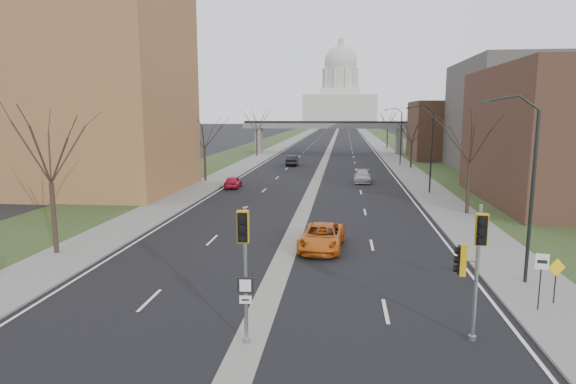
% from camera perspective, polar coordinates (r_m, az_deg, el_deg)
% --- Properties ---
extents(ground, '(700.00, 700.00, 0.00)m').
position_cam_1_polar(ground, '(18.89, -3.87, -15.66)').
color(ground, black).
rests_on(ground, ground).
extents(road_surface, '(20.00, 600.00, 0.01)m').
position_cam_1_polar(road_surface, '(167.05, 5.55, 6.54)').
color(road_surface, black).
rests_on(road_surface, ground).
extents(median_strip, '(1.20, 600.00, 0.02)m').
position_cam_1_polar(median_strip, '(167.05, 5.55, 6.54)').
color(median_strip, gray).
rests_on(median_strip, ground).
extents(sidewalk_right, '(4.00, 600.00, 0.12)m').
position_cam_1_polar(sidewalk_right, '(167.25, 9.69, 6.47)').
color(sidewalk_right, gray).
rests_on(sidewalk_right, ground).
extents(sidewalk_left, '(4.00, 600.00, 0.12)m').
position_cam_1_polar(sidewalk_left, '(167.70, 1.42, 6.61)').
color(sidewalk_left, gray).
rests_on(sidewalk_left, ground).
extents(grass_verge_right, '(8.00, 600.00, 0.10)m').
position_cam_1_polar(grass_verge_right, '(167.67, 11.75, 6.41)').
color(grass_verge_right, '#273B1B').
rests_on(grass_verge_right, ground).
extents(grass_verge_left, '(8.00, 600.00, 0.10)m').
position_cam_1_polar(grass_verge_left, '(168.35, -0.63, 6.62)').
color(grass_verge_left, '#273B1B').
rests_on(grass_verge_left, ground).
extents(apartment_building, '(25.00, 16.00, 22.00)m').
position_cam_1_polar(apartment_building, '(55.26, -25.84, 11.55)').
color(apartment_building, '#98663C').
rests_on(apartment_building, ground).
extents(commercial_block_mid, '(18.00, 22.00, 15.00)m').
position_cam_1_polar(commercial_block_mid, '(73.16, 26.71, 7.97)').
color(commercial_block_mid, '#4F4D49').
rests_on(commercial_block_mid, ground).
extents(commercial_block_far, '(14.00, 14.00, 10.00)m').
position_cam_1_polar(commercial_block_far, '(88.89, 18.97, 6.90)').
color(commercial_block_far, '#4F3125').
rests_on(commercial_block_far, ground).
extents(pedestrian_bridge, '(34.00, 3.00, 6.45)m').
position_cam_1_polar(pedestrian_bridge, '(96.93, 4.76, 7.44)').
color(pedestrian_bridge, slate).
rests_on(pedestrian_bridge, ground).
extents(capitol, '(48.00, 42.00, 55.75)m').
position_cam_1_polar(capitol, '(337.01, 6.18, 11.07)').
color(capitol, beige).
rests_on(capitol, ground).
extents(streetlight_near, '(2.61, 0.20, 8.70)m').
position_cam_1_polar(streetlight_near, '(24.14, 25.61, 6.00)').
color(streetlight_near, black).
rests_on(streetlight_near, sidewalk_right).
extents(streetlight_mid, '(2.61, 0.20, 8.70)m').
position_cam_1_polar(streetlight_mid, '(49.46, 15.84, 7.79)').
color(streetlight_mid, black).
rests_on(streetlight_mid, sidewalk_right).
extents(streetlight_far, '(2.61, 0.20, 8.70)m').
position_cam_1_polar(streetlight_far, '(75.24, 12.70, 8.32)').
color(streetlight_far, black).
rests_on(streetlight_far, sidewalk_right).
extents(tree_left_a, '(7.20, 7.20, 9.40)m').
position_cam_1_polar(tree_left_a, '(29.67, -26.61, 5.76)').
color(tree_left_a, '#382B21').
rests_on(tree_left_a, sidewalk_left).
extents(tree_left_b, '(6.75, 6.75, 8.81)m').
position_cam_1_polar(tree_left_b, '(57.19, -9.92, 7.43)').
color(tree_left_b, '#382B21').
rests_on(tree_left_b, sidewalk_left).
extents(tree_left_c, '(7.65, 7.65, 9.99)m').
position_cam_1_polar(tree_left_c, '(90.29, -3.76, 8.71)').
color(tree_left_c, '#382B21').
rests_on(tree_left_c, sidewalk_left).
extents(tree_right_a, '(7.20, 7.20, 9.40)m').
position_cam_1_polar(tree_right_a, '(40.07, 20.94, 6.80)').
color(tree_right_a, '#382B21').
rests_on(tree_right_a, sidewalk_right).
extents(tree_right_b, '(6.30, 6.30, 8.22)m').
position_cam_1_polar(tree_right_b, '(72.53, 14.51, 7.32)').
color(tree_right_b, '#382B21').
rests_on(tree_right_b, sidewalk_right).
extents(tree_right_c, '(7.65, 7.65, 9.99)m').
position_cam_1_polar(tree_right_c, '(112.26, 11.76, 8.65)').
color(tree_right_c, '#382B21').
rests_on(tree_right_c, sidewalk_right).
extents(signal_pole_median, '(0.56, 0.80, 4.86)m').
position_cam_1_polar(signal_pole_median, '(16.28, -5.21, -7.08)').
color(signal_pole_median, gray).
rests_on(signal_pole_median, ground).
extents(signal_pole_right, '(0.84, 0.97, 4.91)m').
position_cam_1_polar(signal_pole_right, '(17.71, 21.07, -6.88)').
color(signal_pole_right, gray).
rests_on(signal_pole_right, ground).
extents(speed_limit_sign, '(0.50, 0.11, 2.34)m').
position_cam_1_polar(speed_limit_sign, '(21.94, 27.79, -8.32)').
color(speed_limit_sign, black).
rests_on(speed_limit_sign, sidewalk_right).
extents(warning_sign, '(0.75, 0.19, 1.94)m').
position_cam_1_polar(warning_sign, '(23.06, 29.17, -8.51)').
color(warning_sign, black).
rests_on(warning_sign, sidewalk_right).
extents(car_left_near, '(1.77, 3.95, 1.32)m').
position_cam_1_polar(car_left_near, '(52.34, -6.52, 1.23)').
color(car_left_near, red).
rests_on(car_left_near, ground).
extents(car_left_far, '(1.77, 4.77, 1.56)m').
position_cam_1_polar(car_left_far, '(74.48, 0.51, 3.78)').
color(car_left_far, black).
rests_on(car_left_far, ground).
extents(car_right_near, '(2.81, 5.40, 1.45)m').
position_cam_1_polar(car_right_near, '(28.71, 4.05, -5.32)').
color(car_right_near, '#CD5E15').
rests_on(car_right_near, ground).
extents(car_right_mid, '(2.10, 4.78, 1.37)m').
position_cam_1_polar(car_right_mid, '(56.79, 8.81, 1.83)').
color(car_right_mid, '#AEAEB6').
rests_on(car_right_mid, ground).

